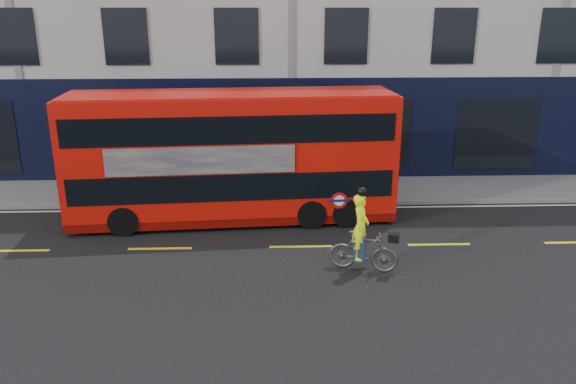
{
  "coord_description": "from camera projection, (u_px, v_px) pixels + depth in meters",
  "views": [
    {
      "loc": [
        -0.9,
        -13.22,
        6.51
      ],
      "look_at": [
        -0.33,
        2.4,
        1.35
      ],
      "focal_mm": 35.0,
      "sensor_mm": 36.0,
      "label": 1
    }
  ],
  "objects": [
    {
      "name": "kerb",
      "position": [
        295.0,
        204.0,
        19.34
      ],
      "size": [
        60.0,
        0.12,
        0.13
      ],
      "primitive_type": "cube",
      "color": "slate",
      "rests_on": "ground"
    },
    {
      "name": "pavement",
      "position": [
        293.0,
        190.0,
        20.77
      ],
      "size": [
        60.0,
        3.0,
        0.12
      ],
      "primitive_type": "cube",
      "color": "slate",
      "rests_on": "ground"
    },
    {
      "name": "road_edge_line",
      "position": [
        295.0,
        208.0,
        19.08
      ],
      "size": [
        58.0,
        0.1,
        0.01
      ],
      "primitive_type": "cube",
      "color": "silver",
      "rests_on": "ground"
    },
    {
      "name": "cyclist",
      "position": [
        363.0,
        243.0,
        14.39
      ],
      "size": [
        1.85,
        0.98,
        2.27
      ],
      "rotation": [
        0.0,
        0.0,
        -0.28
      ],
      "color": "#4A4C4F",
      "rests_on": "ground"
    },
    {
      "name": "bus",
      "position": [
        233.0,
        156.0,
        17.5
      ],
      "size": [
        10.24,
        2.98,
        4.07
      ],
      "rotation": [
        0.0,
        0.0,
        0.07
      ],
      "color": "red",
      "rests_on": "ground"
    },
    {
      "name": "ground",
      "position": [
        304.0,
        270.0,
        14.62
      ],
      "size": [
        120.0,
        120.0,
        0.0
      ],
      "primitive_type": "plane",
      "color": "black",
      "rests_on": "ground"
    },
    {
      "name": "lane_dashes",
      "position": [
        301.0,
        246.0,
        16.04
      ],
      "size": [
        58.0,
        0.12,
        0.01
      ],
      "primitive_type": null,
      "color": "yellow",
      "rests_on": "ground"
    }
  ]
}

